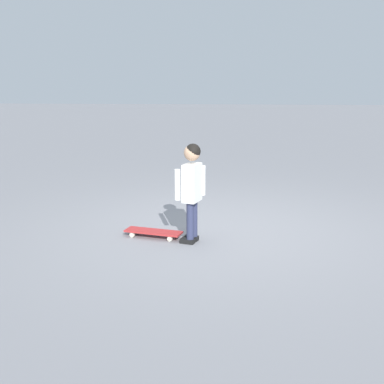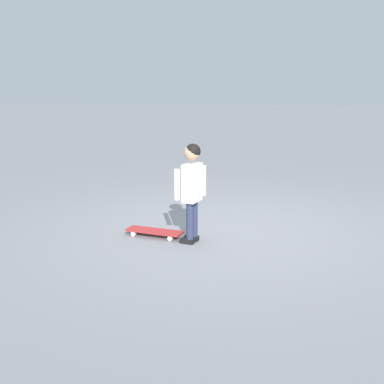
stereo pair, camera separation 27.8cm
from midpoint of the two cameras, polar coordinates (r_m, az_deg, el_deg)
ground_plane at (r=6.08m, az=4.75°, el=-4.15°), size 50.00×50.00×0.00m
child_person at (r=5.47m, az=1.44°, el=1.08°), size 0.31×0.31×1.06m
skateboard at (r=5.81m, az=-2.73°, el=-4.32°), size 0.35×0.66×0.07m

